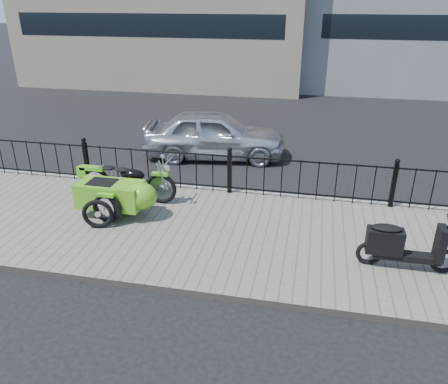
% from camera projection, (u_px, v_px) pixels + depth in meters
% --- Properties ---
extents(ground, '(120.00, 120.00, 0.00)m').
position_uv_depth(ground, '(217.00, 223.00, 8.88)').
color(ground, black).
rests_on(ground, ground).
extents(sidewalk, '(30.00, 3.80, 0.12)m').
position_uv_depth(sidewalk, '(211.00, 233.00, 8.41)').
color(sidewalk, '#6F665D').
rests_on(sidewalk, ground).
extents(curb, '(30.00, 0.10, 0.12)m').
position_uv_depth(curb, '(231.00, 192.00, 10.14)').
color(curb, gray).
rests_on(curb, ground).
extents(iron_fence, '(14.11, 0.11, 1.08)m').
position_uv_depth(iron_fence, '(230.00, 173.00, 9.80)').
color(iron_fence, black).
rests_on(iron_fence, sidewalk).
extents(motorcycle_sidecar, '(2.28, 1.48, 0.98)m').
position_uv_depth(motorcycle_sidecar, '(122.00, 192.00, 8.86)').
color(motorcycle_sidecar, black).
rests_on(motorcycle_sidecar, sidewalk).
extents(scooter, '(1.58, 0.46, 1.07)m').
position_uv_depth(scooter, '(401.00, 246.00, 7.07)').
color(scooter, black).
rests_on(scooter, sidewalk).
extents(spare_tire, '(0.60, 0.23, 0.60)m').
position_uv_depth(spare_tire, '(98.00, 214.00, 8.34)').
color(spare_tire, black).
rests_on(spare_tire, sidewalk).
extents(sedan_car, '(4.10, 2.09, 1.34)m').
position_uv_depth(sedan_car, '(215.00, 134.00, 12.24)').
color(sedan_car, silver).
rests_on(sedan_car, ground).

